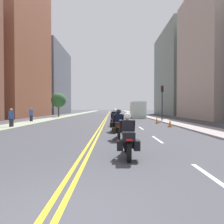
{
  "coord_description": "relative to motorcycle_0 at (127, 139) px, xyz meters",
  "views": [
    {
      "loc": [
        0.99,
        -2.82,
        1.74
      ],
      "look_at": [
        1.08,
        18.68,
        1.29
      ],
      "focal_mm": 31.61,
      "sensor_mm": 36.0,
      "label": 1
    }
  ],
  "objects": [
    {
      "name": "pedestrian_0",
      "position": [
        -10.36,
        16.99,
        0.27
      ],
      "size": [
        0.38,
        0.42,
        1.76
      ],
      "rotation": [
        0.0,
        0.0,
        1.0
      ],
      "color": "#29272D",
      "rests_on": "ground"
    },
    {
      "name": "motorcycle_5",
      "position": [
        -0.07,
        19.19,
        0.02
      ],
      "size": [
        0.77,
        2.16,
        1.64
      ],
      "rotation": [
        0.0,
        0.0,
        -0.02
      ],
      "color": "black",
      "rests_on": "ground"
    },
    {
      "name": "ground_plane",
      "position": [
        -1.54,
        43.95,
        -0.64
      ],
      "size": [
        264.0,
        264.0,
        0.0
      ],
      "primitive_type": "plane",
      "color": "#3F4047"
    },
    {
      "name": "building_right_2",
      "position": [
        16.51,
        42.77,
        9.82
      ],
      "size": [
        8.94,
        18.72,
        20.93
      ],
      "color": "gray",
      "rests_on": "ground"
    },
    {
      "name": "motorcycle_0",
      "position": [
        0.0,
        0.0,
        0.0
      ],
      "size": [
        0.76,
        2.11,
        1.57
      ],
      "rotation": [
        0.0,
        0.0,
        -0.01
      ],
      "color": "black",
      "rests_on": "ground"
    },
    {
      "name": "traffic_cone_1",
      "position": [
        4.75,
        11.07,
        -0.31
      ],
      "size": [
        0.37,
        0.37,
        0.67
      ],
      "color": "black",
      "rests_on": "ground"
    },
    {
      "name": "centreline_yellow_outer",
      "position": [
        -1.42,
        43.95,
        -0.64
      ],
      "size": [
        0.12,
        132.0,
        0.01
      ],
      "primitive_type": "cube",
      "color": "yellow",
      "rests_on": "ground"
    },
    {
      "name": "traffic_light_near",
      "position": [
        5.84,
        18.22,
        2.53
      ],
      "size": [
        0.28,
        0.38,
        4.57
      ],
      "color": "black",
      "rests_on": "ground"
    },
    {
      "name": "motorcycle_1",
      "position": [
        -0.17,
        3.99,
        0.02
      ],
      "size": [
        0.77,
        2.2,
        1.67
      ],
      "rotation": [
        0.0,
        0.0,
        -0.01
      ],
      "color": "black",
      "rests_on": "ground"
    },
    {
      "name": "pedestrian_1",
      "position": [
        -9.22,
        10.05,
        0.23
      ],
      "size": [
        0.34,
        0.5,
        1.7
      ],
      "rotation": [
        0.0,
        0.0,
        4.31
      ],
      "color": "#2A272E",
      "rests_on": "ground"
    },
    {
      "name": "parked_truck",
      "position": [
        4.04,
        28.76,
        0.63
      ],
      "size": [
        2.2,
        6.5,
        2.8
      ],
      "color": "#BAB8B8",
      "rests_on": "ground"
    },
    {
      "name": "building_right_1",
      "position": [
        16.59,
        24.5,
        9.6
      ],
      "size": [
        9.1,
        14.05,
        20.48
      ],
      "color": "#AE9E93",
      "rests_on": "ground"
    },
    {
      "name": "building_left_1",
      "position": [
        -19.67,
        31.75,
        15.31
      ],
      "size": [
        9.11,
        18.07,
        31.91
      ],
      "color": "brown",
      "rests_on": "ground"
    },
    {
      "name": "lane_dashes_white",
      "position": [
        1.95,
        24.95,
        -0.64
      ],
      "size": [
        0.14,
        56.4,
        0.01
      ],
      "color": "silver",
      "rests_on": "ground"
    },
    {
      "name": "traffic_cone_0",
      "position": [
        4.47,
        15.15,
        -0.25
      ],
      "size": [
        0.3,
        0.3,
        0.8
      ],
      "color": "black",
      "rests_on": "ground"
    },
    {
      "name": "motorcycle_4",
      "position": [
        -0.21,
        15.66,
        0.02
      ],
      "size": [
        0.77,
        2.27,
        1.59
      ],
      "rotation": [
        0.0,
        0.0,
        -0.02
      ],
      "color": "black",
      "rests_on": "ground"
    },
    {
      "name": "motorcycle_3",
      "position": [
        -0.33,
        11.85,
        0.01
      ],
      "size": [
        0.78,
        2.22,
        1.65
      ],
      "rotation": [
        0.0,
        0.0,
        0.04
      ],
      "color": "black",
      "rests_on": "ground"
    },
    {
      "name": "sidewalk_right",
      "position": [
        6.76,
        43.95,
        -0.58
      ],
      "size": [
        2.64,
        144.0,
        0.12
      ],
      "primitive_type": "cube",
      "color": "#9C9392",
      "rests_on": "ground"
    },
    {
      "name": "building_left_2",
      "position": [
        -19.05,
        52.96,
        9.3
      ],
      "size": [
        7.88,
        20.79,
        19.88
      ],
      "color": "slate",
      "rests_on": "ground"
    },
    {
      "name": "sidewalk_left",
      "position": [
        -9.84,
        43.95,
        -0.58
      ],
      "size": [
        2.64,
        144.0,
        0.12
      ],
      "primitive_type": "cube",
      "color": "#94A088",
      "rests_on": "ground"
    },
    {
      "name": "street_tree_0",
      "position": [
        -10.38,
        29.39,
        2.48
      ],
      "size": [
        2.67,
        2.67,
        4.47
      ],
      "color": "#473922",
      "rests_on": "ground"
    },
    {
      "name": "motorcycle_2",
      "position": [
        -0.34,
        7.47,
        0.02
      ],
      "size": [
        0.78,
        2.31,
        1.67
      ],
      "rotation": [
        0.0,
        0.0,
        0.05
      ],
      "color": "black",
      "rests_on": "ground"
    },
    {
      "name": "centreline_yellow_inner",
      "position": [
        -1.66,
        43.95,
        -0.64
      ],
      "size": [
        0.12,
        132.0,
        0.01
      ],
      "primitive_type": "cube",
      "color": "yellow",
      "rests_on": "ground"
    }
  ]
}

